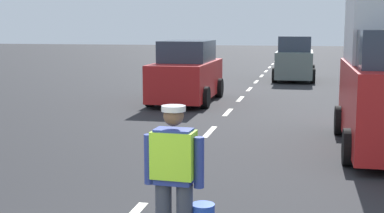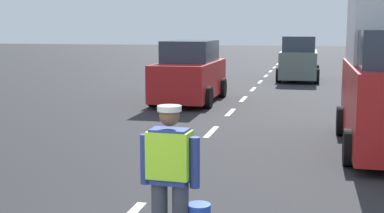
% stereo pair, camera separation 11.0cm
% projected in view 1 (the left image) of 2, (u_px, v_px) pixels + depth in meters
% --- Properties ---
extents(ground_plane, '(96.00, 96.00, 0.00)m').
position_uv_depth(ground_plane, '(257.00, 81.00, 24.58)').
color(ground_plane, '#28282B').
extents(lane_center_line, '(0.14, 46.40, 0.01)m').
position_uv_depth(lane_center_line, '(264.00, 73.00, 28.64)').
color(lane_center_line, silver).
rests_on(lane_center_line, ground).
extents(road_worker, '(0.77, 0.37, 1.67)m').
position_uv_depth(road_worker, '(176.00, 173.00, 5.71)').
color(road_worker, '#383D4C').
rests_on(road_worker, ground).
extents(car_outgoing_far, '(1.91, 3.92, 2.07)m').
position_uv_depth(car_outgoing_far, '(295.00, 60.00, 24.82)').
color(car_outgoing_far, slate).
rests_on(car_outgoing_far, ground).
extents(car_oncoming_lead, '(2.00, 4.31, 2.05)m').
position_uv_depth(car_oncoming_lead, '(187.00, 73.00, 17.74)').
color(car_oncoming_lead, red).
rests_on(car_oncoming_lead, ground).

